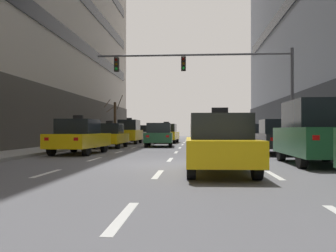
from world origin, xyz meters
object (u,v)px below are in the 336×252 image
at_px(taxi_driving_6, 167,134).
at_px(street_tree_1, 115,120).
at_px(traffic_signal_0, 218,74).
at_px(car_driving_3, 159,135).
at_px(taxi_driving_2, 110,136).
at_px(taxi_driving_4, 79,137).
at_px(taxi_driving_0, 129,132).
at_px(car_parked_3, 254,136).
at_px(taxi_driving_1, 219,144).
at_px(car_driving_5, 142,133).
at_px(car_parked_1, 315,133).
at_px(car_parked_2, 278,137).

height_order(taxi_driving_6, street_tree_1, street_tree_1).
bearing_deg(traffic_signal_0, car_driving_3, 129.99).
relative_size(taxi_driving_2, taxi_driving_6, 0.92).
bearing_deg(taxi_driving_4, taxi_driving_0, 89.66).
relative_size(taxi_driving_6, car_parked_3, 1.10).
bearing_deg(car_parked_3, taxi_driving_1, -102.00).
relative_size(taxi_driving_1, car_driving_5, 0.98).
relative_size(taxi_driving_6, street_tree_1, 1.01).
relative_size(taxi_driving_2, car_parked_1, 0.94).
distance_m(car_driving_5, car_parked_3, 16.54).
distance_m(taxi_driving_0, car_parked_1, 21.34).
bearing_deg(taxi_driving_2, taxi_driving_0, 90.32).
xyz_separation_m(taxi_driving_1, car_parked_3, (3.49, 16.42, -0.02)).
distance_m(taxi_driving_0, taxi_driving_1, 22.74).
relative_size(car_driving_5, street_tree_1, 0.96).
distance_m(car_parked_2, street_tree_1, 23.06).
distance_m(taxi_driving_1, car_driving_5, 30.35).
bearing_deg(taxi_driving_6, taxi_driving_2, -108.37).
xyz_separation_m(car_driving_3, traffic_signal_0, (3.90, -4.65, 3.67)).
bearing_deg(car_driving_5, traffic_signal_0, -68.56).
xyz_separation_m(taxi_driving_2, traffic_signal_0, (6.99, -2.54, 3.70)).
xyz_separation_m(taxi_driving_0, car_parked_2, (9.86, -13.18, -0.18)).
bearing_deg(car_parked_1, car_driving_5, 110.31).
distance_m(taxi_driving_2, car_parked_2, 11.28).
height_order(car_driving_3, car_parked_1, car_parked_1).
relative_size(taxi_driving_1, traffic_signal_0, 0.38).
height_order(taxi_driving_4, car_parked_1, car_parked_1).
bearing_deg(street_tree_1, car_parked_1, -63.59).
bearing_deg(taxi_driving_6, taxi_driving_1, -82.14).
height_order(taxi_driving_2, street_tree_1, street_tree_1).
distance_m(car_driving_3, car_parked_1, 15.01).
bearing_deg(car_driving_5, taxi_driving_1, -77.80).
height_order(car_parked_1, traffic_signal_0, traffic_signal_0).
bearing_deg(car_driving_3, street_tree_1, 116.11).
bearing_deg(street_tree_1, car_driving_3, -63.89).
height_order(car_parked_1, street_tree_1, street_tree_1).
xyz_separation_m(car_driving_3, car_parked_1, (6.73, -13.41, 0.28)).
height_order(taxi_driving_2, car_driving_3, taxi_driving_2).
height_order(car_driving_3, car_driving_5, car_driving_3).
relative_size(taxi_driving_0, taxi_driving_6, 0.91).
height_order(taxi_driving_0, traffic_signal_0, traffic_signal_0).
distance_m(car_parked_1, car_parked_3, 13.52).
xyz_separation_m(taxi_driving_4, car_parked_2, (9.94, 0.73, -0.01)).
bearing_deg(taxi_driving_4, car_driving_3, 69.06).
distance_m(taxi_driving_1, taxi_driving_6, 23.71).
bearing_deg(taxi_driving_4, car_driving_5, 89.90).
bearing_deg(taxi_driving_2, taxi_driving_4, -91.15).
bearing_deg(traffic_signal_0, car_driving_5, 111.44).
relative_size(car_driving_3, traffic_signal_0, 0.40).
xyz_separation_m(car_driving_3, street_tree_1, (-5.73, 11.69, 1.42)).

